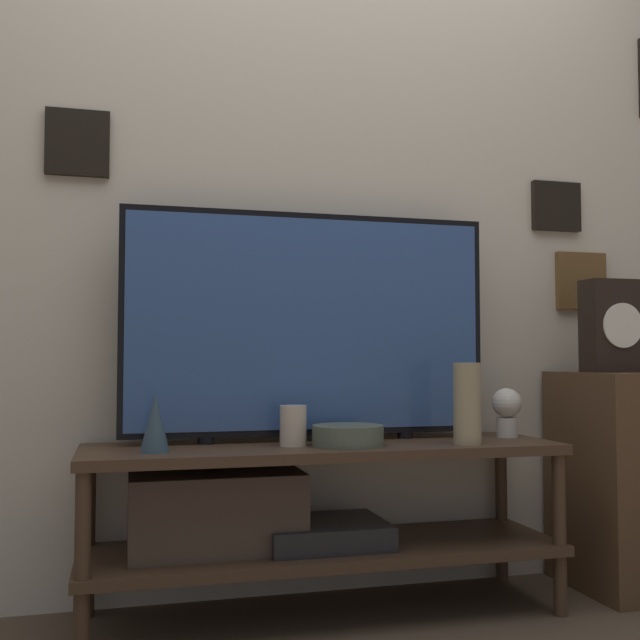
{
  "coord_description": "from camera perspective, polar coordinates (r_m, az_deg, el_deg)",
  "views": [
    {
      "loc": [
        -0.58,
        -1.92,
        0.76
      ],
      "look_at": [
        -0.01,
        0.25,
        0.87
      ],
      "focal_mm": 42.0,
      "sensor_mm": 36.0,
      "label": 1
    }
  ],
  "objects": [
    {
      "name": "vase_wide_bowl",
      "position": [
        2.21,
        2.14,
        -8.79
      ],
      "size": [
        0.21,
        0.21,
        0.06
      ],
      "color": "#4C5647",
      "rests_on": "media_console"
    },
    {
      "name": "candle_jar",
      "position": [
        2.21,
        -2.06,
        -8.04
      ],
      "size": [
        0.08,
        0.08,
        0.12
      ],
      "color": "#C1B29E",
      "rests_on": "media_console"
    },
    {
      "name": "mantel_clock",
      "position": [
        2.68,
        21.41,
        -0.43
      ],
      "size": [
        0.2,
        0.11,
        0.31
      ],
      "color": "black",
      "rests_on": "side_table"
    },
    {
      "name": "television",
      "position": [
        2.33,
        -0.82,
        -0.28
      ],
      "size": [
        1.15,
        0.05,
        0.71
      ],
      "color": "black",
      "rests_on": "media_console"
    },
    {
      "name": "side_table",
      "position": [
        2.74,
        22.1,
        -11.18
      ],
      "size": [
        0.35,
        0.41,
        0.71
      ],
      "color": "#513823",
      "rests_on": "ground_plane"
    },
    {
      "name": "decorative_bust",
      "position": [
        2.52,
        14.04,
        -6.58
      ],
      "size": [
        0.1,
        0.1,
        0.16
      ],
      "color": "beige",
      "rests_on": "media_console"
    },
    {
      "name": "vase_tall_ceramic",
      "position": [
        2.29,
        11.15,
        -6.25
      ],
      "size": [
        0.08,
        0.08,
        0.24
      ],
      "color": "tan",
      "rests_on": "media_console"
    },
    {
      "name": "wall_back",
      "position": [
        2.56,
        -1.12,
        10.42
      ],
      "size": [
        6.4,
        0.08,
        2.7
      ],
      "color": "beige",
      "rests_on": "ground_plane"
    },
    {
      "name": "vase_slim_bronze",
      "position": [
        2.1,
        -12.46,
        -7.62
      ],
      "size": [
        0.08,
        0.08,
        0.16
      ],
      "color": "#2D4251",
      "rests_on": "media_console"
    },
    {
      "name": "media_console",
      "position": [
        2.26,
        -2.54,
        -14.17
      ],
      "size": [
        1.41,
        0.41,
        0.5
      ],
      "color": "#422D1E",
      "rests_on": "ground_plane"
    }
  ]
}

